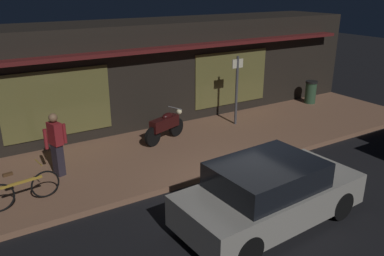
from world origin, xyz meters
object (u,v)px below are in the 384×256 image
(motorcycle, at_px, (165,125))
(bicycle_parked, at_px, (23,190))
(sign_post, at_px, (237,86))
(person_photographer, at_px, (56,143))
(parked_car_near, at_px, (269,193))
(trash_bin, at_px, (311,92))

(motorcycle, distance_m, bicycle_parked, 4.84)
(motorcycle, distance_m, sign_post, 2.97)
(person_photographer, distance_m, parked_car_near, 5.41)
(sign_post, bearing_deg, motorcycle, -178.31)
(person_photographer, relative_size, sign_post, 0.70)
(sign_post, relative_size, parked_car_near, 0.57)
(person_photographer, height_order, trash_bin, person_photographer)
(motorcycle, height_order, bicycle_parked, motorcycle)
(motorcycle, height_order, parked_car_near, parked_car_near)
(trash_bin, height_order, parked_car_near, parked_car_near)
(trash_bin, bearing_deg, parked_car_near, -142.83)
(bicycle_parked, height_order, parked_car_near, parked_car_near)
(motorcycle, xyz_separation_m, trash_bin, (7.09, 0.55, -0.03))
(person_photographer, xyz_separation_m, sign_post, (6.30, 0.76, 0.48))
(bicycle_parked, distance_m, person_photographer, 1.58)
(motorcycle, bearing_deg, bicycle_parked, -158.86)
(person_photographer, bearing_deg, bicycle_parked, -134.51)
(parked_car_near, bearing_deg, sign_post, 59.10)
(sign_post, height_order, parked_car_near, sign_post)
(sign_post, relative_size, trash_bin, 2.58)
(bicycle_parked, height_order, trash_bin, trash_bin)
(motorcycle, distance_m, person_photographer, 3.55)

